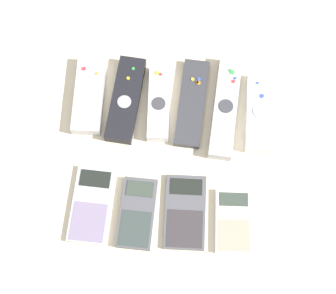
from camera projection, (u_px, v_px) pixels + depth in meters
name	position (u px, v px, depth m)	size (l,w,h in m)	color
ground_plane	(166.00, 166.00, 1.08)	(3.00, 3.00, 0.00)	beige
remote_0	(89.00, 95.00, 1.11)	(0.06, 0.16, 0.03)	#B7B7BC
remote_1	(126.00, 100.00, 1.11)	(0.06, 0.18, 0.03)	black
remote_2	(159.00, 103.00, 1.11)	(0.05, 0.16, 0.03)	silver
remote_3	(192.00, 103.00, 1.11)	(0.06, 0.18, 0.02)	#333338
remote_4	(225.00, 107.00, 1.10)	(0.05, 0.21, 0.03)	#B7B7BC
remote_5	(259.00, 113.00, 1.10)	(0.05, 0.16, 0.03)	white
calculator_0	(92.00, 205.00, 1.05)	(0.07, 0.15, 0.01)	#B2B2B7
calculator_1	(137.00, 213.00, 1.04)	(0.06, 0.13, 0.02)	#4C4C51
calculator_2	(185.00, 212.00, 1.04)	(0.08, 0.14, 0.01)	#4C4C51
calculator_3	(233.00, 221.00, 1.04)	(0.07, 0.12, 0.01)	silver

